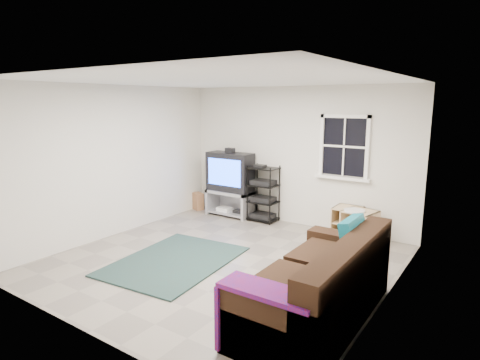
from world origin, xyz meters
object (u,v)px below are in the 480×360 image
Objects in this scene: av_rack at (263,197)px; side_table_right at (360,223)px; sofa at (319,288)px; tv_unit at (230,179)px; side_table_left at (348,221)px.

av_rack is 1.93× the size of side_table_right.
av_rack reaches higher than sofa.
side_table_right is 0.26× the size of sofa.
tv_unit reaches higher than av_rack.
side_table_right is (1.96, -0.10, -0.17)m from av_rack.
av_rack is 3.68m from sofa.
side_table_left is at bearing 103.38° from sofa.
tv_unit reaches higher than side_table_left.
tv_unit is 2.76m from side_table_right.
side_table_left is 0.93× the size of side_table_right.
side_table_left is at bearing 155.29° from side_table_right.
tv_unit is 4.21m from sofa.
side_table_right is (2.72, -0.06, -0.46)m from tv_unit.
av_rack is at bearing 177.06° from side_table_right.
tv_unit reaches higher than side_table_right.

